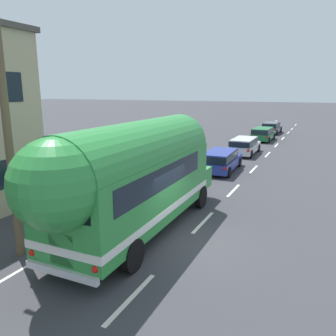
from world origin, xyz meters
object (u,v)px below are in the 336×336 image
object	(u,v)px
utility_pole	(6,116)
painted_bus	(133,175)
car_lead	(221,159)
car_second	(244,145)
car_third	(263,133)
car_fourth	(271,127)

from	to	relation	value
utility_pole	painted_bus	xyz separation A→B (m)	(2.62, 2.73, -2.12)
painted_bus	car_lead	bearing A→B (deg)	90.19
painted_bus	car_second	bearing A→B (deg)	89.90
car_third	car_lead	bearing A→B (deg)	-90.50
car_lead	car_second	xyz separation A→B (m)	(0.07, 6.58, -0.00)
car_third	car_fourth	size ratio (longest dim) A/B	1.00
utility_pole	car_lead	bearing A→B (deg)	79.39
utility_pole	car_fourth	size ratio (longest dim) A/B	1.82
utility_pole	car_lead	world-z (taller)	utility_pole
painted_bus	car_fourth	world-z (taller)	painted_bus
car_lead	car_fourth	world-z (taller)	same
car_lead	car_fourth	size ratio (longest dim) A/B	1.00
utility_pole	car_third	distance (m)	29.19
car_lead	car_fourth	xyz separation A→B (m)	(0.04, 21.70, -0.01)
painted_bus	car_lead	distance (m)	11.18
utility_pole	car_third	world-z (taller)	utility_pole
car_lead	car_third	world-z (taller)	same
utility_pole	car_lead	xyz separation A→B (m)	(2.59, 13.81, -3.63)
car_third	painted_bus	bearing A→B (deg)	-90.21
utility_pole	car_second	size ratio (longest dim) A/B	1.84
painted_bus	car_fourth	xyz separation A→B (m)	(0.00, 32.78, -1.52)
car_second	car_lead	bearing A→B (deg)	-90.59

